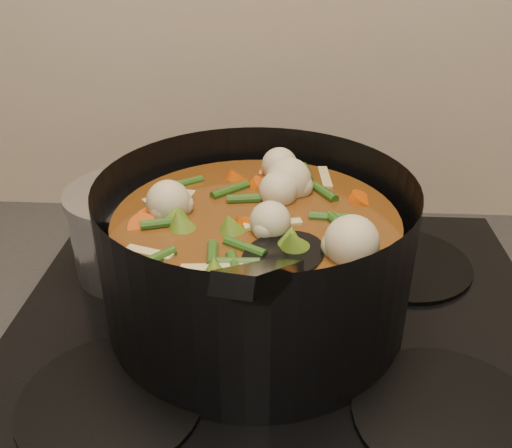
{
  "coord_description": "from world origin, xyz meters",
  "views": [
    {
      "loc": [
        0.0,
        1.41,
        1.35
      ],
      "look_at": [
        -0.03,
        1.95,
        1.05
      ],
      "focal_mm": 40.0,
      "sensor_mm": 36.0,
      "label": 1
    }
  ],
  "objects": [
    {
      "name": "stovetop",
      "position": [
        0.0,
        1.93,
        0.92
      ],
      "size": [
        0.62,
        0.54,
        0.03
      ],
      "color": "black",
      "rests_on": "counter"
    },
    {
      "name": "stockpot",
      "position": [
        -0.03,
        1.95,
        1.01
      ],
      "size": [
        0.44,
        0.51,
        0.25
      ],
      "rotation": [
        0.0,
        0.0,
        -0.36
      ],
      "color": "black",
      "rests_on": "stovetop"
    },
    {
      "name": "saucepan",
      "position": [
        -0.19,
        2.04,
        0.99
      ],
      "size": [
        0.17,
        0.17,
        0.14
      ],
      "rotation": [
        0.0,
        0.0,
        0.34
      ],
      "color": "silver",
      "rests_on": "stovetop"
    }
  ]
}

